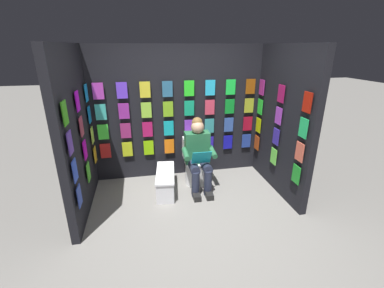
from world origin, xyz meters
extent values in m
plane|color=gray|center=(0.00, 0.00, 0.00)|extent=(30.00, 30.00, 0.00)
cube|color=black|center=(0.00, -1.68, 1.14)|extent=(3.03, 0.10, 2.29)
cube|color=red|center=(1.28, -1.60, 0.57)|extent=(0.17, 0.01, 0.26)
cube|color=#BAC81D|center=(0.91, -1.60, 0.57)|extent=(0.17, 0.01, 0.26)
cube|color=#82C90B|center=(0.55, -1.60, 0.57)|extent=(0.17, 0.01, 0.26)
cube|color=orange|center=(0.18, -1.60, 0.57)|extent=(0.17, 0.01, 0.26)
cube|color=blue|center=(-0.18, -1.60, 0.57)|extent=(0.17, 0.01, 0.26)
cube|color=#2A1AAF|center=(-0.55, -1.60, 0.57)|extent=(0.17, 0.01, 0.26)
cube|color=#1514AF|center=(-0.91, -1.60, 0.57)|extent=(0.17, 0.01, 0.26)
cube|color=#233D98|center=(-1.28, -1.60, 0.57)|extent=(0.17, 0.01, 0.26)
cube|color=#41DC3B|center=(1.28, -1.60, 0.91)|extent=(0.17, 0.01, 0.26)
cube|color=#962667|center=(0.91, -1.60, 0.91)|extent=(0.17, 0.01, 0.26)
cube|color=#B21554|center=(0.55, -1.60, 0.91)|extent=(0.17, 0.01, 0.26)
cube|color=#14AAB5|center=(0.18, -1.60, 0.91)|extent=(0.17, 0.01, 0.26)
cube|color=purple|center=(-0.18, -1.60, 0.91)|extent=(0.17, 0.01, 0.26)
cube|color=teal|center=(-0.55, -1.60, 0.91)|extent=(0.17, 0.01, 0.26)
cube|color=#3354A5|center=(-0.91, -1.60, 0.91)|extent=(0.17, 0.01, 0.26)
cube|color=maroon|center=(-1.28, -1.60, 0.91)|extent=(0.17, 0.01, 0.26)
cube|color=#3DB8AA|center=(1.28, -1.60, 1.24)|extent=(0.17, 0.01, 0.26)
cube|color=purple|center=(0.91, -1.60, 1.24)|extent=(0.17, 0.01, 0.26)
cube|color=#97D43B|center=(0.55, -1.60, 1.24)|extent=(0.17, 0.01, 0.26)
cube|color=#78B41F|center=(0.18, -1.60, 1.24)|extent=(0.17, 0.01, 0.26)
cube|color=#14A06F|center=(-0.18, -1.60, 1.24)|extent=(0.17, 0.01, 0.26)
cube|color=#DB3C57|center=(-0.55, -1.60, 1.24)|extent=(0.17, 0.01, 0.26)
cube|color=#118E2A|center=(-0.91, -1.60, 1.24)|extent=(0.17, 0.01, 0.26)
cube|color=#A8A829|center=(-1.28, -1.60, 1.24)|extent=(0.17, 0.01, 0.26)
cube|color=#B83AB4|center=(1.28, -1.60, 1.58)|extent=(0.17, 0.01, 0.26)
cube|color=#673AE8|center=(0.91, -1.60, 1.58)|extent=(0.17, 0.01, 0.26)
cube|color=yellow|center=(0.55, -1.60, 1.58)|extent=(0.17, 0.01, 0.26)
cube|color=#2B668C|center=(0.18, -1.60, 1.58)|extent=(0.17, 0.01, 0.26)
cube|color=#29E326|center=(-0.18, -1.60, 1.58)|extent=(0.17, 0.01, 0.26)
cube|color=#27BFEF|center=(-0.55, -1.60, 1.58)|extent=(0.17, 0.01, 0.26)
cube|color=#1DDD42|center=(-0.91, -1.60, 1.58)|extent=(0.17, 0.01, 0.26)
cube|color=#8F480D|center=(-1.28, -1.60, 1.58)|extent=(0.17, 0.01, 0.26)
cube|color=black|center=(-1.52, -0.82, 1.14)|extent=(0.10, 1.63, 2.29)
cube|color=#B34214|center=(-1.43, -1.47, 0.57)|extent=(0.01, 0.17, 0.26)
cube|color=#6EE44A|center=(-1.43, -0.82, 0.57)|extent=(0.01, 0.17, 0.26)
cube|color=green|center=(-1.43, -0.17, 0.57)|extent=(0.01, 0.17, 0.26)
cube|color=#C1DC0C|center=(-1.43, -1.47, 0.91)|extent=(0.01, 0.17, 0.26)
cube|color=#3A2BA7|center=(-1.43, -0.82, 0.91)|extent=(0.01, 0.17, 0.26)
cube|color=#E2624A|center=(-1.43, -0.17, 0.91)|extent=(0.01, 0.17, 0.26)
cube|color=green|center=(-1.43, -1.47, 1.24)|extent=(0.01, 0.17, 0.26)
cube|color=purple|center=(-1.43, -0.82, 1.24)|extent=(0.01, 0.17, 0.26)
cube|color=#23BE61|center=(-1.43, -0.17, 1.24)|extent=(0.01, 0.17, 0.26)
cube|color=#A52787|center=(-1.43, -1.47, 1.58)|extent=(0.01, 0.17, 0.26)
cube|color=#A31353|center=(-1.43, -0.82, 1.58)|extent=(0.01, 0.17, 0.26)
cube|color=#AD1A0B|center=(-1.43, -0.17, 1.58)|extent=(0.01, 0.17, 0.26)
cube|color=black|center=(1.52, -0.82, 1.14)|extent=(0.10, 1.63, 2.29)
cube|color=#2940A9|center=(1.43, -0.17, 0.57)|extent=(0.01, 0.17, 0.26)
cube|color=green|center=(1.43, -0.82, 0.57)|extent=(0.01, 0.17, 0.26)
cube|color=yellow|center=(1.43, -1.47, 0.57)|extent=(0.01, 0.17, 0.26)
cube|color=blue|center=(1.43, -0.17, 0.91)|extent=(0.01, 0.17, 0.26)
cube|color=#BA0AB5|center=(1.43, -0.82, 0.91)|extent=(0.01, 0.17, 0.26)
cube|color=#B5D64A|center=(1.43, -1.47, 0.91)|extent=(0.01, 0.17, 0.26)
cube|color=#5434A1|center=(1.43, -0.17, 1.24)|extent=(0.01, 0.17, 0.26)
cube|color=#963148|center=(1.43, -0.82, 1.24)|extent=(0.01, 0.17, 0.26)
cube|color=#1274C0|center=(1.43, -1.47, 1.24)|extent=(0.01, 0.17, 0.26)
cube|color=#359719|center=(1.43, -0.17, 1.58)|extent=(0.01, 0.17, 0.26)
cube|color=#B00DCD|center=(1.43, -0.82, 1.58)|extent=(0.01, 0.17, 0.26)
cube|color=#159FEE|center=(1.43, -1.47, 1.58)|extent=(0.01, 0.17, 0.26)
cylinder|color=white|center=(-0.23, -1.20, 0.20)|extent=(0.38, 0.38, 0.40)
cylinder|color=white|center=(-0.23, -1.20, 0.41)|extent=(0.41, 0.41, 0.02)
cube|color=white|center=(-0.23, -1.46, 0.58)|extent=(0.38, 0.18, 0.36)
cylinder|color=white|center=(-0.23, -1.37, 0.58)|extent=(0.39, 0.07, 0.39)
cube|color=#286B42|center=(-0.23, -1.17, 0.68)|extent=(0.40, 0.22, 0.52)
sphere|color=tan|center=(-0.23, -1.14, 1.04)|extent=(0.21, 0.21, 0.21)
sphere|color=olive|center=(-0.23, -1.17, 1.11)|extent=(0.17, 0.17, 0.17)
cylinder|color=#23283D|center=(-0.33, -0.96, 0.44)|extent=(0.15, 0.40, 0.15)
cylinder|color=#23283D|center=(-0.13, -0.97, 0.44)|extent=(0.15, 0.40, 0.15)
cylinder|color=#23283D|center=(-0.33, -0.78, 0.21)|extent=(0.12, 0.12, 0.42)
cylinder|color=#23283D|center=(-0.13, -0.79, 0.21)|extent=(0.12, 0.12, 0.42)
cube|color=black|center=(-0.33, -0.72, 0.04)|extent=(0.11, 0.26, 0.09)
cube|color=black|center=(-0.13, -0.73, 0.04)|extent=(0.11, 0.26, 0.09)
cylinder|color=#286B42|center=(-0.45, -0.98, 0.66)|extent=(0.09, 0.31, 0.13)
cylinder|color=#286B42|center=(-0.01, -0.99, 0.66)|extent=(0.09, 0.31, 0.13)
cube|color=teal|center=(-0.23, -0.83, 0.64)|extent=(0.30, 0.13, 0.23)
cube|color=silver|center=(0.32, -1.03, 0.16)|extent=(0.36, 0.82, 0.32)
cube|color=white|center=(0.32, -1.03, 0.33)|extent=(0.38, 0.85, 0.03)
camera|label=1|loc=(0.64, 2.74, 2.25)|focal=24.38mm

